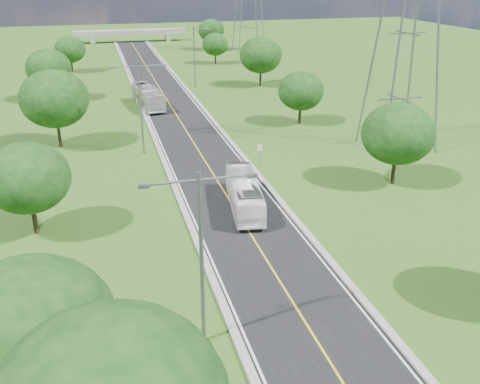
% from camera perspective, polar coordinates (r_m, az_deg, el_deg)
% --- Properties ---
extents(ground, '(260.00, 260.00, 0.00)m').
position_cam_1_polar(ground, '(75.09, -6.75, 8.05)').
color(ground, '#325317').
rests_on(ground, ground).
extents(road, '(8.00, 150.00, 0.06)m').
position_cam_1_polar(road, '(80.85, -7.41, 9.11)').
color(road, black).
rests_on(road, ground).
extents(curb_left, '(0.50, 150.00, 0.22)m').
position_cam_1_polar(curb_left, '(80.39, -10.45, 8.90)').
color(curb_left, gray).
rests_on(curb_left, ground).
extents(curb_right, '(0.50, 150.00, 0.22)m').
position_cam_1_polar(curb_right, '(81.48, -4.42, 9.40)').
color(curb_right, gray).
rests_on(curb_right, ground).
extents(speed_limit_sign, '(0.55, 0.09, 2.40)m').
position_cam_1_polar(speed_limit_sign, '(55.10, 2.12, 4.37)').
color(speed_limit_sign, slate).
rests_on(speed_limit_sign, ground).
extents(overpass, '(30.00, 3.00, 3.20)m').
position_cam_1_polar(overpass, '(153.12, -11.62, 16.29)').
color(overpass, gray).
rests_on(overpass, ground).
extents(streetlight_near_left, '(5.90, 0.25, 10.00)m').
position_cam_1_polar(streetlight_near_left, '(27.64, -4.17, -5.76)').
color(streetlight_near_left, slate).
rests_on(streetlight_near_left, ground).
extents(streetlight_mid_left, '(5.90, 0.25, 10.00)m').
position_cam_1_polar(streetlight_mid_left, '(58.54, -10.59, 9.54)').
color(streetlight_mid_left, slate).
rests_on(streetlight_mid_left, ground).
extents(streetlight_far_right, '(5.90, 0.25, 10.00)m').
position_cam_1_polar(streetlight_far_right, '(92.28, -4.91, 14.69)').
color(streetlight_far_right, slate).
rests_on(streetlight_far_right, ground).
extents(power_tower_near, '(9.00, 6.40, 28.00)m').
position_cam_1_polar(power_tower_near, '(61.34, 17.60, 17.15)').
color(power_tower_near, slate).
rests_on(power_tower_near, ground).
extents(tree_la, '(7.14, 7.14, 8.30)m').
position_cam_1_polar(tree_la, '(24.54, -21.33, -13.50)').
color(tree_la, black).
rests_on(tree_la, ground).
extents(tree_lb, '(6.30, 6.30, 7.33)m').
position_cam_1_polar(tree_lb, '(42.80, -21.71, 1.41)').
color(tree_lb, black).
rests_on(tree_lb, ground).
extents(tree_lc, '(7.56, 7.56, 8.79)m').
position_cam_1_polar(tree_lc, '(63.50, -19.20, 9.36)').
color(tree_lc, black).
rests_on(tree_lc, ground).
extents(tree_ld, '(6.72, 6.72, 7.82)m').
position_cam_1_polar(tree_ld, '(87.27, -19.74, 12.32)').
color(tree_ld, black).
rests_on(tree_ld, ground).
extents(tree_le, '(5.88, 5.88, 6.84)m').
position_cam_1_polar(tree_le, '(110.93, -17.68, 14.29)').
color(tree_le, black).
rests_on(tree_le, ground).
extents(tree_rb, '(6.72, 6.72, 7.82)m').
position_cam_1_polar(tree_rb, '(51.48, 16.50, 5.98)').
color(tree_rb, black).
rests_on(tree_rb, ground).
extents(tree_rc, '(5.88, 5.88, 6.84)m').
position_cam_1_polar(tree_rc, '(70.30, 6.51, 10.66)').
color(tree_rc, black).
rests_on(tree_rc, ground).
extents(tree_rd, '(7.14, 7.14, 8.30)m').
position_cam_1_polar(tree_rd, '(93.06, 2.23, 14.40)').
color(tree_rd, black).
rests_on(tree_rd, ground).
extents(tree_re, '(5.46, 5.46, 6.35)m').
position_cam_1_polar(tree_re, '(115.58, -2.66, 15.46)').
color(tree_re, black).
rests_on(tree_re, ground).
extents(tree_rf, '(6.30, 6.30, 7.33)m').
position_cam_1_polar(tree_rf, '(135.65, -3.10, 16.84)').
color(tree_rf, black).
rests_on(tree_rf, ground).
extents(bus_outbound, '(3.71, 10.01, 2.72)m').
position_cam_1_polar(bus_outbound, '(45.27, 0.46, -0.13)').
color(bus_outbound, white).
rests_on(bus_outbound, road).
extents(bus_inbound, '(3.84, 11.09, 3.03)m').
position_cam_1_polar(bus_inbound, '(80.25, -9.77, 10.00)').
color(bus_inbound, beige).
rests_on(bus_inbound, road).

